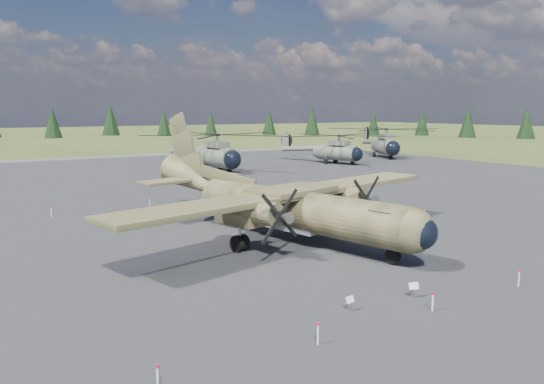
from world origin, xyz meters
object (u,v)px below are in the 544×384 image
transport_plane (281,201)px  helicopter_far (385,137)px  helicopter_near (215,145)px  helicopter_mid (337,143)px

transport_plane → helicopter_far: transport_plane is taller
helicopter_far → transport_plane: bearing=-115.0°
transport_plane → helicopter_near: bearing=57.2°
helicopter_near → helicopter_far: 34.97m
helicopter_mid → helicopter_far: size_ratio=0.84×
helicopter_near → helicopter_far: bearing=0.1°
transport_plane → helicopter_near: transport_plane is taller
transport_plane → helicopter_far: (47.87, 40.12, 1.19)m
transport_plane → helicopter_near: size_ratio=1.05×
transport_plane → helicopter_mid: size_ratio=1.15×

